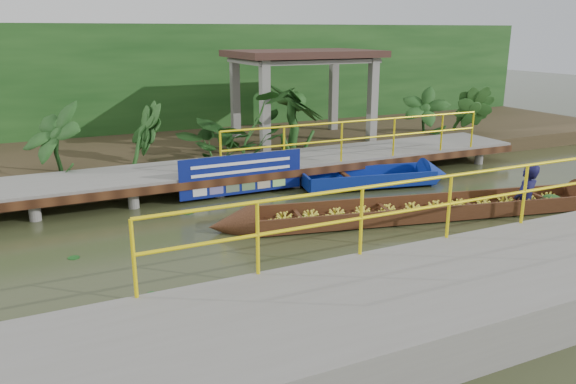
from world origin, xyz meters
name	(u,v)px	position (x,y,z in m)	size (l,w,h in m)	color
ground	(311,225)	(0.00, 0.00, 0.00)	(80.00, 80.00, 0.00)	#2D3219
land_strip	(201,147)	(0.00, 7.50, 0.23)	(30.00, 8.00, 0.45)	#342C1A
far_dock	(249,166)	(0.02, 3.43, 0.48)	(16.00, 2.06, 1.66)	slate
near_dock	(510,284)	(1.00, -4.20, 0.30)	(18.00, 2.40, 1.73)	slate
pavilion	(303,63)	(3.00, 6.30, 2.82)	(4.40, 3.00, 3.00)	slate
foliage_backdrop	(177,84)	(0.00, 10.00, 2.00)	(30.00, 0.80, 4.00)	#143C13
vendor_boat	(449,201)	(2.96, -0.65, 0.29)	(9.21, 2.79, 2.27)	#381D0F
moored_blue_boat	(402,177)	(3.58, 1.83, 0.16)	(3.99, 1.71, 0.92)	navy
blue_banner	(242,174)	(-0.52, 2.48, 0.56)	(3.01, 0.04, 0.94)	navy
tropical_plants	(285,120)	(1.93, 5.30, 1.28)	(14.33, 1.33, 1.66)	#143C13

